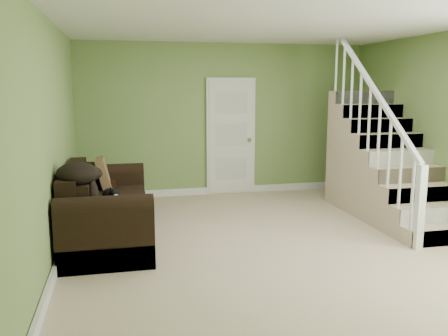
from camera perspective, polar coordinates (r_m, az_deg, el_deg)
name	(u,v)px	position (r m, az deg, el deg)	size (l,w,h in m)	color
floor	(273,242)	(5.90, 5.96, -8.81)	(5.00, 5.50, 0.01)	tan
ceiling	(278,21)	(5.63, 6.46, 17.12)	(5.00, 5.50, 0.01)	white
wall_back	(225,120)	(8.26, 0.09, 5.82)	(5.00, 0.04, 2.60)	#73924F
wall_front	(418,181)	(3.16, 22.26, -1.49)	(5.00, 0.04, 2.60)	#73924F
wall_left	(52,141)	(5.37, -20.01, 3.05)	(0.04, 5.50, 2.60)	#73924F
baseboard_back	(225,190)	(8.41, 0.13, -2.65)	(5.00, 0.04, 0.12)	white
baseboard_left	(62,252)	(5.64, -18.95, -9.54)	(0.04, 5.50, 0.12)	white
door	(231,137)	(8.27, 0.84, 3.78)	(0.86, 0.12, 2.02)	white
staircase	(382,170)	(7.42, 18.43, -0.28)	(1.00, 2.51, 2.82)	tan
sofa	(104,212)	(6.06, -14.28, -5.13)	(0.99, 2.30, 0.91)	black
side_table	(99,199)	(6.98, -14.85, -3.58)	(0.51, 0.51, 0.82)	black
cat	(111,196)	(5.81, -13.49, -3.29)	(0.31, 0.50, 0.24)	black
banana	(128,201)	(5.79, -11.52, -3.95)	(0.05, 0.19, 0.05)	yellow
throw_pillow	(104,174)	(6.69, -14.27, -0.71)	(0.11, 0.44, 0.44)	#4C341E
throw_blanket	(77,173)	(5.40, -17.25, -0.63)	(0.44, 0.58, 0.24)	black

